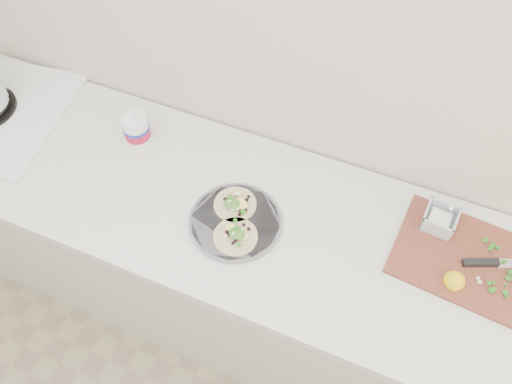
% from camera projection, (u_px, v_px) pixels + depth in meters
% --- Properties ---
extents(counter, '(2.44, 0.66, 0.90)m').
position_uv_depth(counter, '(203.00, 252.00, 2.06)').
color(counter, silver).
rests_on(counter, ground).
extents(taco_plate, '(0.30, 0.30, 0.04)m').
position_uv_depth(taco_plate, '(235.00, 220.00, 1.60)').
color(taco_plate, slate).
rests_on(taco_plate, counter).
extents(tub, '(0.09, 0.09, 0.21)m').
position_uv_depth(tub, '(136.00, 128.00, 1.77)').
color(tub, white).
rests_on(tub, counter).
extents(cutboard, '(0.48, 0.36, 0.07)m').
position_uv_depth(cutboard, '(470.00, 255.00, 1.53)').
color(cutboard, brown).
rests_on(cutboard, counter).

